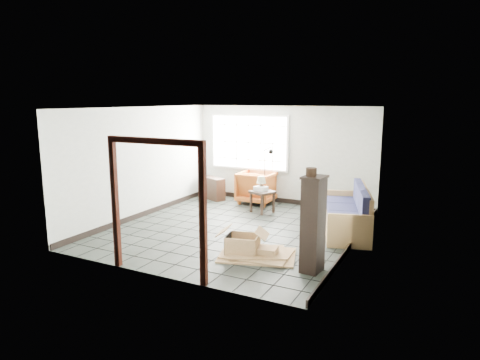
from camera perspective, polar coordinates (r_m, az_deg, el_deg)
The scene contains 15 objects.
ground at distance 9.31m, azimuth -0.53°, elevation -6.60°, with size 5.50×5.50×0.00m, color black.
room_shell at distance 8.98m, azimuth -0.46°, elevation 3.73°, with size 5.02×5.52×2.61m.
window_panel at distance 11.80m, azimuth 1.19°, elevation 5.04°, with size 2.32×0.08×1.52m.
doorway_trim at distance 6.75m, azimuth -11.15°, elevation -1.40°, with size 1.80×0.08×2.20m.
futon_sofa at distance 9.34m, azimuth 14.41°, elevation -4.62°, with size 1.43×2.36×0.98m.
armchair at distance 11.54m, azimuth 2.31°, elevation -0.76°, with size 0.92×0.86×0.95m, color #975816.
side_table at distance 10.58m, azimuth 3.00°, elevation -1.97°, with size 0.65×0.65×0.54m.
table_lamp at distance 10.59m, azimuth 2.85°, elevation -0.07°, with size 0.25×0.25×0.35m.
projector at distance 10.57m, azimuth 2.78°, elevation -1.15°, with size 0.33×0.28×0.11m.
floor_lamp at distance 11.29m, azimuth 3.69°, elevation 0.85°, with size 0.41×0.31×1.56m.
console_shelf at distance 12.03m, azimuth -3.65°, elevation -1.09°, with size 0.85×0.61×0.62m.
tall_shelf at distance 7.00m, azimuth 9.73°, elevation -5.75°, with size 0.37×0.46×1.59m.
pot at distance 6.81m, azimuth 9.48°, elevation 1.07°, with size 0.18×0.18×0.13m.
open_box at distance 7.77m, azimuth 0.35°, elevation -8.70°, with size 0.99×0.63×0.52m.
cardboard_pile at distance 7.78m, azimuth 2.47°, elevation -9.76°, with size 1.56×1.30×0.20m.
Camera 1 is at (4.09, -7.88, 2.78)m, focal length 32.00 mm.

